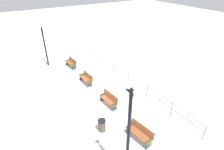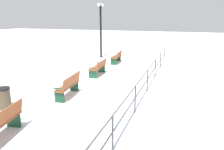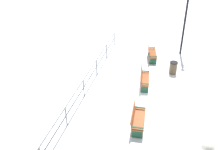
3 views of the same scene
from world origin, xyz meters
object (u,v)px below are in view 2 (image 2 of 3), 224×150
Objects in this scene: bench_nearest at (117,57)px; bench_third at (69,85)px; lamppost_near at (101,23)px; trash_bin at (4,98)px; bench_second at (98,67)px.

bench_third is at bearing 85.65° from bench_nearest.
bench_nearest is 3.42m from lamppost_near.
lamppost_near is 10.88m from trash_bin.
bench_third is at bearing -130.72° from trash_bin.
bench_third is (-0.17, 7.11, 0.05)m from bench_nearest.
bench_nearest is at bearing -94.21° from bench_third.
bench_third is at bearing 89.34° from bench_second.
bench_nearest is 0.96× the size of bench_third.
bench_second is 6.01m from lamppost_near.
bench_nearest is at bearing 139.13° from lamppost_near.
bench_second is at bearing 84.75° from bench_nearest.
bench_nearest is at bearing -99.04° from trash_bin.
lamppost_near is (1.92, -5.20, 2.33)m from bench_second.
trash_bin is (1.46, 5.41, -0.05)m from bench_second.
trash_bin is at bearing 71.95° from bench_second.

